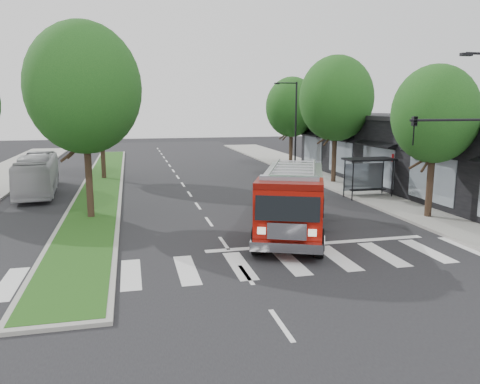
% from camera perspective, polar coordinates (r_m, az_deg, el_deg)
% --- Properties ---
extents(ground, '(140.00, 140.00, 0.00)m').
position_cam_1_polar(ground, '(20.62, -1.96, -6.28)').
color(ground, black).
rests_on(ground, ground).
extents(sidewalk_right, '(5.00, 80.00, 0.15)m').
position_cam_1_polar(sidewalk_right, '(34.12, 15.59, 0.16)').
color(sidewalk_right, gray).
rests_on(sidewalk_right, ground).
extents(median, '(3.00, 50.00, 0.15)m').
position_cam_1_polar(median, '(37.89, -16.37, 1.12)').
color(median, gray).
rests_on(median, ground).
extents(storefront_row, '(8.00, 30.00, 5.00)m').
position_cam_1_polar(storefront_row, '(36.18, 22.05, 4.23)').
color(storefront_row, black).
rests_on(storefront_row, ground).
extents(bus_shelter, '(3.20, 1.60, 2.61)m').
position_cam_1_polar(bus_shelter, '(31.61, 15.30, 2.99)').
color(bus_shelter, black).
rests_on(bus_shelter, ground).
extents(tree_right_near, '(4.40, 4.40, 8.05)m').
position_cam_1_polar(tree_right_near, '(26.32, 22.68, 8.72)').
color(tree_right_near, black).
rests_on(tree_right_near, ground).
extents(tree_right_mid, '(5.60, 5.60, 9.72)m').
position_cam_1_polar(tree_right_mid, '(36.74, 11.64, 11.09)').
color(tree_right_mid, black).
rests_on(tree_right_mid, ground).
extents(tree_right_far, '(5.00, 5.00, 8.73)m').
position_cam_1_polar(tree_right_far, '(46.01, 6.32, 10.25)').
color(tree_right_far, black).
rests_on(tree_right_far, ground).
extents(tree_median_near, '(5.80, 5.80, 10.16)m').
position_cam_1_polar(tree_median_near, '(25.48, -18.52, 11.90)').
color(tree_median_near, black).
rests_on(tree_median_near, ground).
extents(tree_median_far, '(5.60, 5.60, 9.72)m').
position_cam_1_polar(tree_median_far, '(39.44, -16.70, 10.81)').
color(tree_median_far, black).
rests_on(tree_median_far, ground).
extents(streetlight_right_near, '(4.08, 0.22, 8.00)m').
position_cam_1_polar(streetlight_right_near, '(20.85, 27.13, 5.83)').
color(streetlight_right_near, black).
rests_on(streetlight_right_near, ground).
extents(streetlight_right_far, '(2.11, 0.20, 8.00)m').
position_cam_1_polar(streetlight_right_far, '(41.88, 6.62, 8.37)').
color(streetlight_right_far, black).
rests_on(streetlight_right_far, ground).
extents(fire_engine, '(6.04, 9.59, 3.20)m').
position_cam_1_polar(fire_engine, '(22.12, 6.43, -1.09)').
color(fire_engine, '#640A05').
rests_on(fire_engine, ground).
extents(city_bus, '(3.03, 9.65, 2.65)m').
position_cam_1_polar(city_bus, '(34.96, -23.47, 1.99)').
color(city_bus, '#B0B0B4').
rests_on(city_bus, ground).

